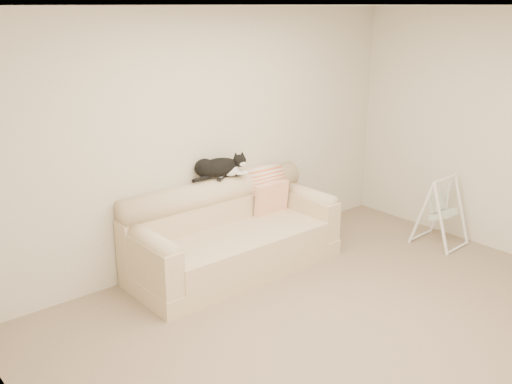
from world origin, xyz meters
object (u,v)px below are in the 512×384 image
Objects in this scene: tuxedo_cat at (219,167)px; baby_swing at (441,211)px; sofa at (230,236)px; remote_a at (222,177)px; remote_b at (233,175)px.

tuxedo_cat is 0.81× the size of baby_swing.
sofa is at bearing 154.96° from baby_swing.
remote_a is (0.07, 0.23, 0.56)m from sofa.
tuxedo_cat is at bearing 117.87° from remote_a.
remote_b is at bearing 147.62° from baby_swing.
sofa is at bearing -107.96° from remote_a.
tuxedo_cat is (-0.01, 0.03, 0.11)m from remote_a.
remote_a is 0.27× the size of tuxedo_cat.
remote_a is at bearing 179.94° from remote_b.
baby_swing is at bearing -30.62° from remote_a.
tuxedo_cat is (0.06, 0.26, 0.67)m from sofa.
tuxedo_cat is (-0.16, 0.03, 0.11)m from remote_b.
sofa reaches higher than baby_swing.
tuxedo_cat reaches higher than sofa.
remote_a is 1.01× the size of remote_b.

